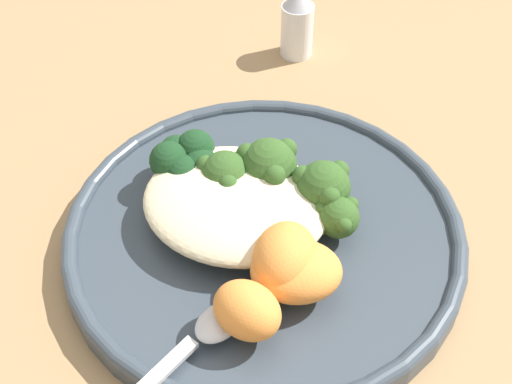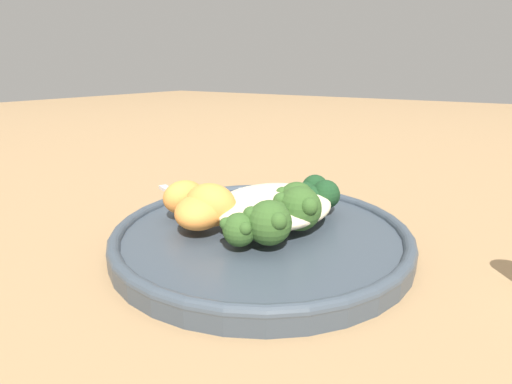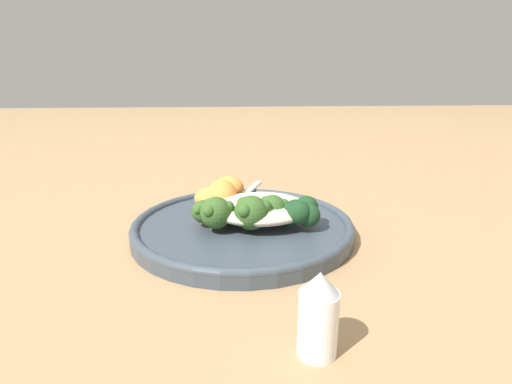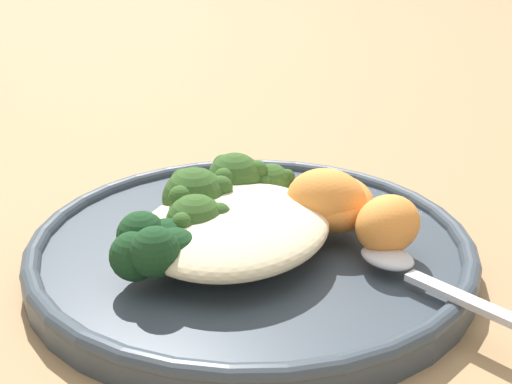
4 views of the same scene
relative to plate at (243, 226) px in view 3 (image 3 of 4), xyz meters
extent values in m
plane|color=#9E7A51|center=(0.00, 0.00, -0.01)|extent=(4.00, 4.00, 0.00)
cylinder|color=#38424C|center=(0.00, 0.00, 0.00)|extent=(0.29, 0.29, 0.02)
torus|color=#38424C|center=(0.00, 0.00, 0.00)|extent=(0.29, 0.29, 0.01)
ellipsoid|color=beige|center=(-0.02, 0.00, 0.02)|extent=(0.13, 0.11, 0.03)
ellipsoid|color=#ADC675|center=(0.02, -0.01, 0.02)|extent=(0.08, 0.06, 0.02)
sphere|color=#335623|center=(0.05, 0.01, 0.03)|extent=(0.03, 0.03, 0.03)
sphere|color=#335623|center=(0.06, 0.02, 0.03)|extent=(0.01, 0.01, 0.01)
sphere|color=#335623|center=(0.04, 0.01, 0.03)|extent=(0.01, 0.01, 0.01)
sphere|color=#335623|center=(0.06, 0.00, 0.03)|extent=(0.01, 0.01, 0.01)
ellipsoid|color=#ADC675|center=(0.01, 0.00, 0.02)|extent=(0.06, 0.07, 0.01)
sphere|color=#335623|center=(0.03, 0.03, 0.03)|extent=(0.04, 0.04, 0.04)
sphere|color=#335623|center=(0.04, 0.04, 0.04)|extent=(0.01, 0.01, 0.01)
sphere|color=#335623|center=(0.02, 0.03, 0.04)|extent=(0.01, 0.01, 0.01)
sphere|color=#335623|center=(0.04, 0.02, 0.04)|extent=(0.01, 0.01, 0.01)
ellipsoid|color=#ADC675|center=(-0.01, 0.00, 0.02)|extent=(0.02, 0.07, 0.01)
sphere|color=#335623|center=(-0.01, 0.04, 0.03)|extent=(0.04, 0.04, 0.04)
sphere|color=#335623|center=(0.00, 0.05, 0.04)|extent=(0.02, 0.02, 0.02)
sphere|color=#335623|center=(-0.03, 0.04, 0.04)|extent=(0.02, 0.02, 0.02)
sphere|color=#335623|center=(0.00, 0.02, 0.04)|extent=(0.02, 0.02, 0.02)
ellipsoid|color=#ADC675|center=(-0.02, -0.01, 0.02)|extent=(0.05, 0.06, 0.02)
sphere|color=#335623|center=(-0.04, 0.02, 0.03)|extent=(0.04, 0.04, 0.04)
sphere|color=#335623|center=(-0.03, 0.03, 0.04)|extent=(0.01, 0.01, 0.01)
sphere|color=#335623|center=(-0.05, 0.02, 0.04)|extent=(0.01, 0.01, 0.01)
sphere|color=#335623|center=(-0.03, 0.01, 0.04)|extent=(0.01, 0.01, 0.01)
ellipsoid|color=orange|center=(0.02, -0.08, 0.03)|extent=(0.05, 0.05, 0.04)
ellipsoid|color=orange|center=(0.03, -0.04, 0.03)|extent=(0.05, 0.06, 0.04)
ellipsoid|color=orange|center=(0.04, -0.04, 0.03)|extent=(0.07, 0.06, 0.03)
sphere|color=#193D1E|center=(-0.06, 0.03, 0.03)|extent=(0.03, 0.03, 0.03)
sphere|color=#193D1E|center=(-0.07, 0.04, 0.03)|extent=(0.03, 0.03, 0.03)
sphere|color=#193D1E|center=(-0.08, 0.03, 0.03)|extent=(0.03, 0.03, 0.03)
sphere|color=#193D1E|center=(-0.08, 0.02, 0.03)|extent=(0.03, 0.03, 0.03)
sphere|color=#193D1E|center=(-0.07, 0.01, 0.03)|extent=(0.03, 0.03, 0.03)
cube|color=silver|center=(-0.02, -0.14, 0.01)|extent=(0.03, 0.07, 0.00)
ellipsoid|color=silver|center=(0.00, -0.09, 0.02)|extent=(0.04, 0.04, 0.01)
cylinder|color=white|center=(-0.05, 0.24, 0.01)|extent=(0.03, 0.03, 0.05)
cone|color=#B2B2B7|center=(-0.05, 0.24, 0.05)|extent=(0.03, 0.03, 0.02)
camera|label=1|loc=(0.10, -0.32, 0.39)|focal=50.00mm
camera|label=2|loc=(0.30, 0.19, 0.16)|focal=28.00mm
camera|label=3|loc=(0.02, 0.49, 0.19)|focal=28.00mm
camera|label=4|loc=(-0.37, -0.18, 0.21)|focal=50.00mm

